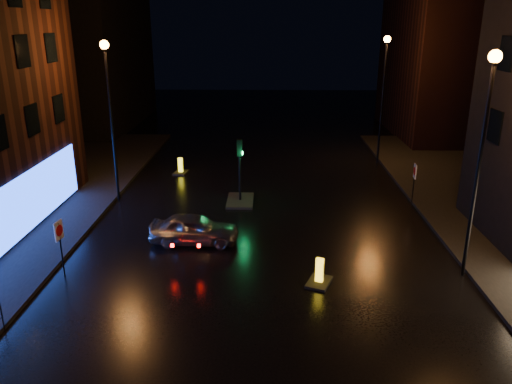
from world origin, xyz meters
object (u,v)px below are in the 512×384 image
(silver_hatchback, at_px, (194,229))
(road_sign_left, at_px, (59,235))
(road_sign_right, at_px, (415,175))
(traffic_signal, at_px, (240,193))
(bollard_far, at_px, (181,170))
(bollard_near, at_px, (319,278))

(silver_hatchback, bearing_deg, road_sign_left, 125.68)
(road_sign_left, xyz_separation_m, road_sign_right, (15.39, 8.02, 0.02))
(traffic_signal, distance_m, bollard_far, 6.65)
(road_sign_right, bearing_deg, bollard_near, 60.74)
(traffic_signal, xyz_separation_m, bollard_far, (-4.10, 5.23, -0.28))
(bollard_near, distance_m, road_sign_left, 9.83)
(bollard_near, bearing_deg, road_sign_right, 77.75)
(road_sign_right, bearing_deg, silver_hatchback, 29.24)
(traffic_signal, distance_m, road_sign_left, 10.55)
(traffic_signal, relative_size, road_sign_right, 1.52)
(bollard_near, distance_m, bollard_far, 15.89)
(bollard_far, bearing_deg, silver_hatchback, -68.30)
(bollard_near, bearing_deg, road_sign_left, -160.46)
(silver_hatchback, relative_size, road_sign_right, 1.69)
(bollard_near, bearing_deg, bollard_far, 140.07)
(bollard_far, bearing_deg, road_sign_right, -14.06)
(bollard_near, relative_size, road_sign_left, 0.61)
(traffic_signal, relative_size, silver_hatchback, 0.90)
(traffic_signal, relative_size, bollard_far, 2.73)
(bollard_near, relative_size, road_sign_right, 0.60)
(silver_hatchback, bearing_deg, road_sign_right, -63.93)
(bollard_near, height_order, road_sign_right, road_sign_right)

